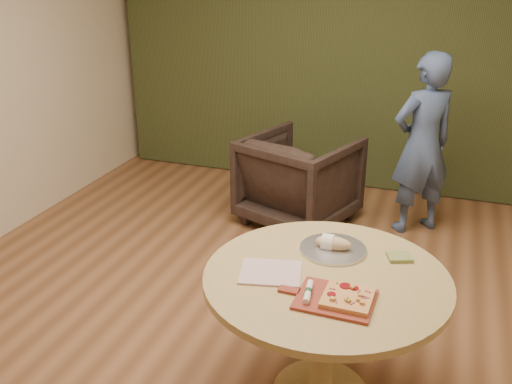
{
  "coord_description": "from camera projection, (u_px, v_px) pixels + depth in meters",
  "views": [
    {
      "loc": [
        0.97,
        -2.65,
        2.21
      ],
      "look_at": [
        -0.05,
        0.25,
        0.93
      ],
      "focal_mm": 40.0,
      "sensor_mm": 36.0,
      "label": 1
    }
  ],
  "objects": [
    {
      "name": "room_shell",
      "position": [
        250.0,
        126.0,
        2.92
      ],
      "size": [
        5.04,
        6.04,
        2.84
      ],
      "color": "brown",
      "rests_on": "ground"
    },
    {
      "name": "pedestal_table",
      "position": [
        325.0,
        299.0,
        2.87
      ],
      "size": [
        1.22,
        1.22,
        0.75
      ],
      "rotation": [
        0.0,
        0.0,
        0.09
      ],
      "color": "tan",
      "rests_on": "ground"
    },
    {
      "name": "flatbread_pizza",
      "position": [
        348.0,
        297.0,
        2.58
      ],
      "size": [
        0.22,
        0.22,
        0.04
      ],
      "rotation": [
        0.0,
        0.0,
        -0.02
      ],
      "color": "#E9A75B",
      "rests_on": "pizza_paddle"
    },
    {
      "name": "cutlery_roll",
      "position": [
        308.0,
        292.0,
        2.62
      ],
      "size": [
        0.05,
        0.2,
        0.03
      ],
      "rotation": [
        0.0,
        0.0,
        0.13
      ],
      "color": "white",
      "rests_on": "pizza_paddle"
    },
    {
      "name": "bread_roll",
      "position": [
        332.0,
        243.0,
        3.03
      ],
      "size": [
        0.19,
        0.09,
        0.09
      ],
      "color": "#D5B682",
      "rests_on": "serving_tray"
    },
    {
      "name": "pizza_paddle",
      "position": [
        333.0,
        299.0,
        2.6
      ],
      "size": [
        0.45,
        0.29,
        0.01
      ],
      "rotation": [
        0.0,
        0.0,
        -0.02
      ],
      "color": "maroon",
      "rests_on": "pedestal_table"
    },
    {
      "name": "newspaper",
      "position": [
        271.0,
        272.0,
        2.83
      ],
      "size": [
        0.35,
        0.31,
        0.01
      ],
      "primitive_type": "cube",
      "rotation": [
        0.0,
        0.0,
        0.22
      ],
      "color": "white",
      "rests_on": "pedestal_table"
    },
    {
      "name": "curtain",
      "position": [
        353.0,
        46.0,
        5.44
      ],
      "size": [
        4.8,
        0.14,
        2.78
      ],
      "primitive_type": "cube",
      "color": "#2B3417",
      "rests_on": "ground"
    },
    {
      "name": "green_packet",
      "position": [
        399.0,
        257.0,
        2.96
      ],
      "size": [
        0.15,
        0.14,
        0.02
      ],
      "primitive_type": "cube",
      "rotation": [
        0.0,
        0.0,
        0.36
      ],
      "color": "#5A6C30",
      "rests_on": "pedestal_table"
    },
    {
      "name": "serving_tray",
      "position": [
        333.0,
        249.0,
        3.04
      ],
      "size": [
        0.36,
        0.36,
        0.02
      ],
      "color": "silver",
      "rests_on": "pedestal_table"
    },
    {
      "name": "armchair",
      "position": [
        299.0,
        176.0,
        4.94
      ],
      "size": [
        1.06,
        1.03,
        0.87
      ],
      "primitive_type": "imported",
      "rotation": [
        0.0,
        0.0,
        2.8
      ],
      "color": "black",
      "rests_on": "ground"
    },
    {
      "name": "person_standing",
      "position": [
        422.0,
        145.0,
        4.68
      ],
      "size": [
        0.67,
        0.63,
        1.53
      ],
      "primitive_type": "imported",
      "rotation": [
        0.0,
        0.0,
        3.8
      ],
      "color": "#41567F",
      "rests_on": "ground"
    }
  ]
}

